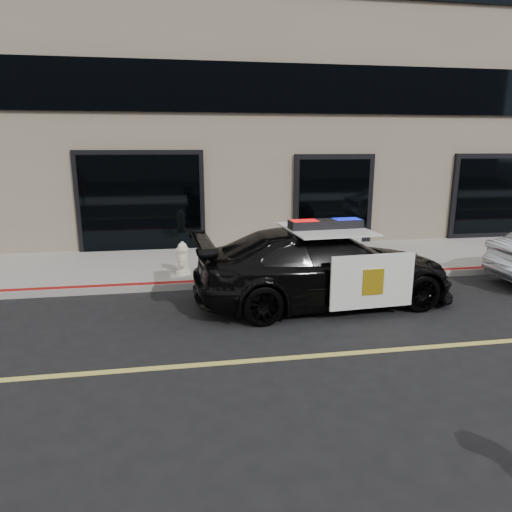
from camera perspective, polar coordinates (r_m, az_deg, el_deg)
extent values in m
plane|color=black|center=(6.62, -9.01, -13.47)|extent=(120.00, 120.00, 0.00)
cube|color=gray|center=(11.53, -9.39, -1.19)|extent=(60.00, 3.50, 0.15)
cube|color=#756856|center=(16.67, -10.41, 23.88)|extent=(60.00, 7.00, 12.00)
imported|color=black|center=(8.87, 8.51, -1.32)|extent=(2.66, 5.27, 1.46)
cube|color=white|center=(8.16, 14.36, -3.11)|extent=(1.55, 0.13, 0.97)
cube|color=white|center=(9.99, 8.91, 0.23)|extent=(1.55, 0.13, 0.97)
cube|color=white|center=(8.71, 8.68, 3.39)|extent=(1.56, 1.83, 0.02)
cube|color=gold|center=(8.13, 14.46, -3.17)|extent=(0.39, 0.04, 0.46)
cube|color=black|center=(8.69, 8.70, 3.94)|extent=(1.41, 0.45, 0.17)
cube|color=red|center=(8.54, 6.05, 3.94)|extent=(0.50, 0.34, 0.16)
cube|color=#0C19CC|center=(8.85, 11.26, 4.09)|extent=(0.50, 0.34, 0.16)
cylinder|color=#EEDEC6|center=(10.52, -9.06, -1.98)|extent=(0.34, 0.34, 0.07)
cylinder|color=#EEDEC6|center=(10.45, -9.12, -0.55)|extent=(0.24, 0.24, 0.47)
cylinder|color=#EEDEC6|center=(10.40, -9.17, 0.79)|extent=(0.29, 0.29, 0.06)
sphere|color=#EEDEC6|center=(10.38, -9.18, 1.10)|extent=(0.21, 0.21, 0.21)
cylinder|color=#EEDEC6|center=(10.36, -9.20, 1.60)|extent=(0.07, 0.07, 0.07)
cylinder|color=#EEDEC6|center=(10.59, -9.14, 0.00)|extent=(0.12, 0.11, 0.12)
cylinder|color=#EEDEC6|center=(10.28, -9.12, -0.42)|extent=(0.12, 0.11, 0.12)
cylinder|color=#EEDEC6|center=(10.27, -9.10, -0.81)|extent=(0.16, 0.13, 0.16)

